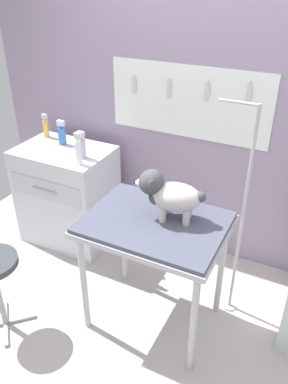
# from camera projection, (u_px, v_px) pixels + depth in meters

# --- Properties ---
(ground) EXTENTS (4.40, 4.00, 0.04)m
(ground) POSITION_uv_depth(u_px,v_px,m) (133.00, 346.00, 2.72)
(ground) COLOR #B8B0A9
(rear_wall_panel) EXTENTS (4.00, 0.09, 2.30)m
(rear_wall_panel) POSITION_uv_depth(u_px,v_px,m) (206.00, 127.00, 3.11)
(rear_wall_panel) COLOR #9784A0
(rear_wall_panel) RESTS_ON ground
(grooming_table) EXTENTS (0.91, 0.68, 0.87)m
(grooming_table) POSITION_uv_depth(u_px,v_px,m) (155.00, 232.00, 2.52)
(grooming_table) COLOR #B7B7BC
(grooming_table) RESTS_ON ground
(grooming_arm) EXTENTS (0.29, 0.11, 1.60)m
(grooming_arm) POSITION_uv_depth(u_px,v_px,m) (240.00, 227.00, 2.64)
(grooming_arm) COLOR #B7B7BC
(grooming_arm) RESTS_ON ground
(dog) EXTENTS (0.44, 0.27, 0.32)m
(dog) POSITION_uv_depth(u_px,v_px,m) (169.00, 194.00, 2.42)
(dog) COLOR silver
(dog) RESTS_ON grooming_table
(counter_left) EXTENTS (0.80, 0.58, 0.91)m
(counter_left) POSITION_uv_depth(u_px,v_px,m) (68.00, 195.00, 3.55)
(counter_left) COLOR silver
(counter_left) RESTS_ON ground
(shampoo_bottle) EXTENTS (0.05, 0.05, 0.21)m
(shampoo_bottle) POSITION_uv_depth(u_px,v_px,m) (46.00, 127.00, 3.52)
(shampoo_bottle) COLOR gold
(shampoo_bottle) RESTS_ON counter_left
(spray_bottle_short) EXTENTS (0.05, 0.05, 0.26)m
(spray_bottle_short) POSITION_uv_depth(u_px,v_px,m) (78.00, 151.00, 3.02)
(spray_bottle_short) COLOR white
(spray_bottle_short) RESTS_ON counter_left
(detangler_spray) EXTENTS (0.06, 0.06, 0.22)m
(detangler_spray) POSITION_uv_depth(u_px,v_px,m) (82.00, 147.00, 3.14)
(detangler_spray) COLOR #B3B6BD
(detangler_spray) RESTS_ON counter_left
(conditioner_bottle) EXTENTS (0.07, 0.07, 0.22)m
(conditioner_bottle) POSITION_uv_depth(u_px,v_px,m) (62.00, 134.00, 3.37)
(conditioner_bottle) COLOR #366FB8
(conditioner_bottle) RESTS_ON counter_left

